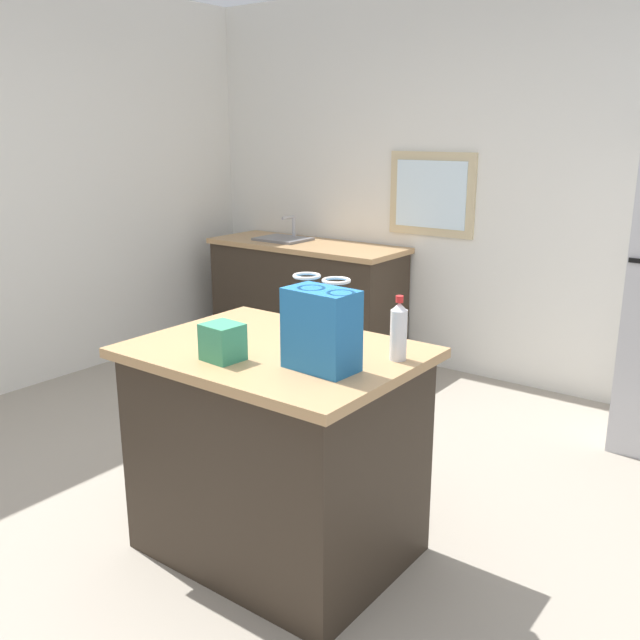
# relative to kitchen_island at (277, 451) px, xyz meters

# --- Properties ---
(ground) EXTENTS (6.49, 6.49, 0.00)m
(ground) POSITION_rel_kitchen_island_xyz_m (-0.03, -0.02, -0.46)
(ground) COLOR #9E9384
(back_wall) EXTENTS (5.41, 0.13, 2.74)m
(back_wall) POSITION_rel_kitchen_island_xyz_m (-0.04, 2.61, 0.91)
(back_wall) COLOR silver
(back_wall) RESTS_ON ground
(kitchen_island) EXTENTS (1.13, 0.85, 0.91)m
(kitchen_island) POSITION_rel_kitchen_island_xyz_m (0.00, 0.00, 0.00)
(kitchen_island) COLOR #33281E
(kitchen_island) RESTS_ON ground
(sink_counter) EXTENTS (1.61, 0.60, 1.08)m
(sink_counter) POSITION_rel_kitchen_island_xyz_m (-1.60, 2.25, -0.00)
(sink_counter) COLOR #33281E
(sink_counter) RESTS_ON ground
(shopping_bag) EXTENTS (0.27, 0.17, 0.34)m
(shopping_bag) POSITION_rel_kitchen_island_xyz_m (0.30, -0.09, 0.60)
(shopping_bag) COLOR #236BAD
(shopping_bag) RESTS_ON kitchen_island
(small_box) EXTENTS (0.15, 0.14, 0.14)m
(small_box) POSITION_rel_kitchen_island_xyz_m (-0.06, -0.23, 0.52)
(small_box) COLOR #388E66
(small_box) RESTS_ON kitchen_island
(bottle) EXTENTS (0.06, 0.06, 0.25)m
(bottle) POSITION_rel_kitchen_island_xyz_m (0.47, 0.17, 0.56)
(bottle) COLOR white
(bottle) RESTS_ON kitchen_island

